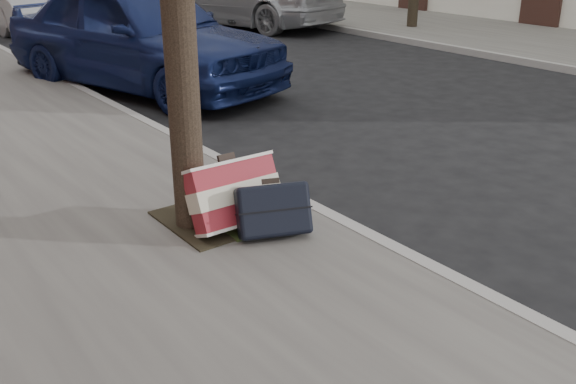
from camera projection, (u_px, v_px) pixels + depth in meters
ground at (499, 218)px, 5.39m from camera, size 120.00×120.00×0.00m
far_sidewalk at (256, 1)px, 20.77m from camera, size 4.00×70.00×0.12m
dirt_patch at (220, 217)px, 5.11m from camera, size 0.85×0.85×0.02m
suitcase_red at (235, 194)px, 4.87m from camera, size 0.70×0.39×0.54m
suitcase_navy at (273, 209)px, 4.74m from camera, size 0.63×0.50×0.43m
car_near_front at (142, 35)px, 9.45m from camera, size 3.10×5.01×1.59m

